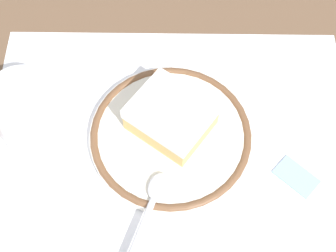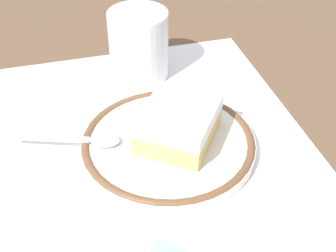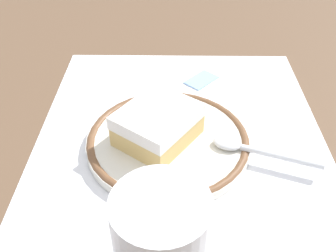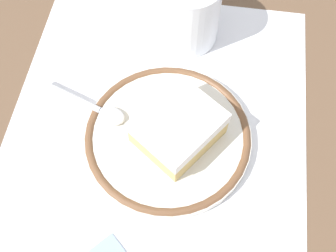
% 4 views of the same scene
% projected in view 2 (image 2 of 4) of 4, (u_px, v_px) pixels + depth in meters
% --- Properties ---
extents(ground_plane, '(2.40, 2.40, 0.00)m').
position_uv_depth(ground_plane, '(155.00, 152.00, 0.53)').
color(ground_plane, brown).
extents(placemat, '(0.45, 0.36, 0.00)m').
position_uv_depth(placemat, '(155.00, 151.00, 0.53)').
color(placemat, white).
rests_on(placemat, ground_plane).
extents(plate, '(0.20, 0.20, 0.01)m').
position_uv_depth(plate, '(168.00, 143.00, 0.53)').
color(plate, silver).
rests_on(plate, placemat).
extents(cake_slice, '(0.12, 0.11, 0.04)m').
position_uv_depth(cake_slice, '(178.00, 123.00, 0.52)').
color(cake_slice, '#DBB76B').
rests_on(cake_slice, plate).
extents(spoon, '(0.06, 0.12, 0.01)m').
position_uv_depth(spoon, '(82.00, 139.00, 0.52)').
color(spoon, silver).
rests_on(spoon, plate).
extents(cup, '(0.08, 0.08, 0.09)m').
position_uv_depth(cup, '(139.00, 48.00, 0.63)').
color(cup, white).
rests_on(cup, placemat).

